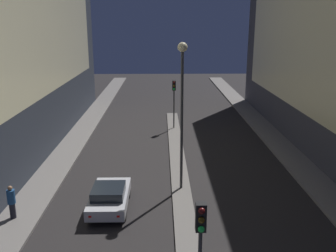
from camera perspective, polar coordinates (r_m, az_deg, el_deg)
median_strip at (r=25.11m, az=1.69°, el=-6.91°), size 1.12×32.49×0.12m
traffic_light_near at (r=11.78m, az=4.96°, el=-16.78°), size 0.32×0.42×4.42m
traffic_light_mid at (r=34.19m, az=0.92°, el=4.99°), size 0.32×0.42×4.42m
street_lamp at (r=20.87m, az=2.16°, el=5.35°), size 0.54×0.54×8.50m
car_left_lane at (r=20.45m, az=-8.92°, el=-10.59°), size 1.95×4.11×1.37m
pedestrian_on_left_sidewalk at (r=20.52m, az=-22.74°, el=-10.53°), size 0.39×0.39×1.74m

